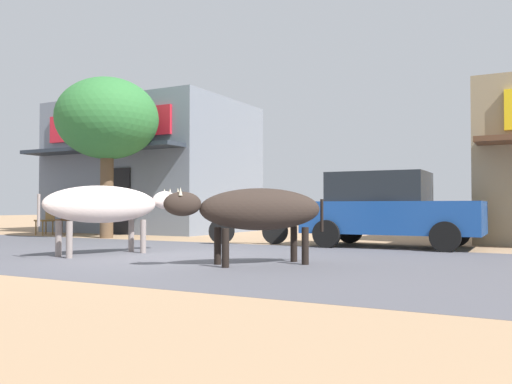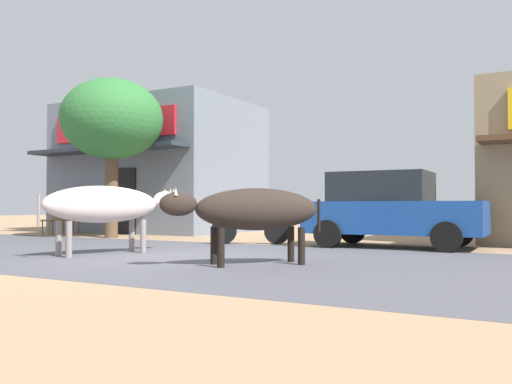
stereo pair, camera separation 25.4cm
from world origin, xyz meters
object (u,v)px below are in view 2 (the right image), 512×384
Objects in this scene: roadside_tree at (112,120)px; parked_motorcycle at (251,224)px; cow_near_brown at (106,205)px; cow_far_dark at (253,210)px; parked_hatchback_car at (390,209)px; cafe_chair_by_doorway at (72,218)px; cafe_chair_near_tree at (53,218)px.

parked_motorcycle is at bearing -3.34° from roadside_tree.
cow_near_brown is 1.32× the size of cow_far_dark.
parked_hatchback_car is 1.35× the size of cow_near_brown.
parked_hatchback_car is 4.11× the size of cafe_chair_by_doorway.
roadside_tree reaches higher than parked_motorcycle.
cafe_chair_near_tree is (-10.63, -0.07, -0.33)m from parked_hatchback_car.
parked_hatchback_car reaches higher than cafe_chair_by_doorway.
cow_far_dark is (-0.86, -4.57, -0.00)m from parked_hatchback_car.
parked_hatchback_car is at bearing 46.19° from cow_near_brown.
parked_motorcycle reaches higher than cafe_chair_by_doorway.
cow_near_brown reaches higher than cafe_chair_by_doorway.
cafe_chair_near_tree is at bearing 173.42° from roadside_tree.
cow_near_brown reaches higher than parked_motorcycle.
parked_hatchback_car is 2.18× the size of parked_motorcycle.
parked_motorcycle is at bearing -4.54° from cafe_chair_near_tree.
parked_motorcycle is 1.88× the size of cafe_chair_by_doorway.
roadside_tree is 5.54m from parked_motorcycle.
roadside_tree is 1.20× the size of parked_hatchback_car.
parked_hatchback_car is (7.85, 0.39, -2.50)m from roadside_tree.
roadside_tree reaches higher than cafe_chair_near_tree.
parked_motorcycle is 3.83m from cow_near_brown.
roadside_tree is 4.92× the size of cafe_chair_by_doorway.
parked_hatchback_car is 1.78× the size of cow_far_dark.
cow_near_brown is 3.04× the size of cafe_chair_near_tree.
cafe_chair_near_tree is (-7.51, 0.60, 0.04)m from parked_motorcycle.
cafe_chair_by_doorway is (-7.48, 1.32, 0.04)m from parked_motorcycle.
parked_hatchback_car is at bearing 12.05° from parked_motorcycle.
roadside_tree is 3.97m from cafe_chair_near_tree.
cow_far_dark is at bearing -24.73° from cafe_chair_near_tree.
parked_hatchback_car is 4.11× the size of cafe_chair_near_tree.
roadside_tree is at bearing 149.14° from cow_far_dark.
parked_motorcycle is (4.73, -0.28, -2.87)m from roadside_tree.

